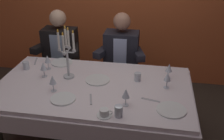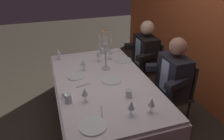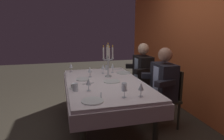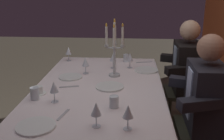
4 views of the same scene
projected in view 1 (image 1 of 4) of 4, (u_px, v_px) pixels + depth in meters
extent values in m
cube|color=white|center=(93.00, 87.00, 2.63)|extent=(1.90, 1.10, 0.04)
cube|color=white|center=(93.00, 96.00, 2.68)|extent=(1.94, 1.14, 0.18)
cylinder|color=#2D2E22|center=(37.00, 90.00, 3.30)|extent=(0.07, 0.07, 0.70)
cylinder|color=#2D2E22|center=(174.00, 103.00, 3.04)|extent=(0.07, 0.07, 0.70)
cylinder|color=silver|center=(69.00, 76.00, 2.76)|extent=(0.11, 0.11, 0.02)
cylinder|color=silver|center=(68.00, 63.00, 2.69)|extent=(0.02, 0.02, 0.28)
cylinder|color=silver|center=(66.00, 46.00, 2.61)|extent=(0.04, 0.04, 0.02)
cylinder|color=white|center=(66.00, 37.00, 2.57)|extent=(0.02, 0.02, 0.17)
ellipsoid|color=yellow|center=(65.00, 27.00, 2.53)|extent=(0.02, 0.02, 0.03)
cylinder|color=silver|center=(71.00, 52.00, 2.64)|extent=(0.08, 0.01, 0.01)
cylinder|color=silver|center=(74.00, 51.00, 2.62)|extent=(0.04, 0.04, 0.02)
cylinder|color=white|center=(73.00, 42.00, 2.58)|extent=(0.02, 0.02, 0.17)
ellipsoid|color=yellow|center=(73.00, 32.00, 2.53)|extent=(0.02, 0.02, 0.03)
cylinder|color=silver|center=(68.00, 51.00, 2.67)|extent=(0.01, 0.08, 0.01)
cylinder|color=silver|center=(69.00, 47.00, 2.70)|extent=(0.04, 0.04, 0.02)
cylinder|color=white|center=(68.00, 39.00, 2.66)|extent=(0.02, 0.02, 0.17)
ellipsoid|color=yellow|center=(68.00, 29.00, 2.61)|extent=(0.02, 0.02, 0.03)
cylinder|color=silver|center=(63.00, 52.00, 2.65)|extent=(0.07, 0.01, 0.01)
cylinder|color=silver|center=(59.00, 50.00, 2.64)|extent=(0.04, 0.04, 0.02)
cylinder|color=white|center=(59.00, 41.00, 2.60)|extent=(0.02, 0.02, 0.17)
ellipsoid|color=yellow|center=(58.00, 31.00, 2.56)|extent=(0.02, 0.02, 0.03)
cylinder|color=silver|center=(66.00, 54.00, 2.61)|extent=(0.01, 0.08, 0.01)
cylinder|color=silver|center=(64.00, 53.00, 2.57)|extent=(0.04, 0.04, 0.02)
cylinder|color=white|center=(63.00, 44.00, 2.52)|extent=(0.02, 0.02, 0.17)
ellipsoid|color=yellow|center=(63.00, 34.00, 2.48)|extent=(0.02, 0.02, 0.03)
cylinder|color=white|center=(171.00, 110.00, 2.23)|extent=(0.25, 0.25, 0.01)
cylinder|color=white|center=(63.00, 99.00, 2.38)|extent=(0.22, 0.22, 0.01)
cylinder|color=white|center=(98.00, 80.00, 2.70)|extent=(0.24, 0.24, 0.01)
cylinder|color=white|center=(62.00, 62.00, 3.07)|extent=(0.24, 0.24, 0.01)
cylinder|color=silver|center=(45.00, 76.00, 2.78)|extent=(0.06, 0.06, 0.00)
cylinder|color=silver|center=(44.00, 73.00, 2.76)|extent=(0.01, 0.01, 0.07)
cone|color=silver|center=(43.00, 66.00, 2.72)|extent=(0.07, 0.07, 0.08)
cylinder|color=silver|center=(54.00, 91.00, 2.52)|extent=(0.06, 0.06, 0.00)
cylinder|color=silver|center=(53.00, 87.00, 2.50)|extent=(0.01, 0.01, 0.07)
cone|color=silver|center=(52.00, 80.00, 2.46)|extent=(0.07, 0.07, 0.08)
cylinder|color=#E0D172|center=(53.00, 82.00, 2.48)|extent=(0.04, 0.04, 0.03)
cylinder|color=silver|center=(166.00, 88.00, 2.57)|extent=(0.06, 0.06, 0.00)
cylinder|color=silver|center=(167.00, 84.00, 2.55)|extent=(0.01, 0.01, 0.07)
cone|color=silver|center=(167.00, 77.00, 2.52)|extent=(0.07, 0.07, 0.08)
cylinder|color=maroon|center=(167.00, 79.00, 2.53)|extent=(0.04, 0.04, 0.03)
cylinder|color=silver|center=(168.00, 78.00, 2.74)|extent=(0.06, 0.06, 0.00)
cylinder|color=silver|center=(168.00, 75.00, 2.72)|extent=(0.01, 0.01, 0.07)
cone|color=silver|center=(169.00, 68.00, 2.69)|extent=(0.07, 0.07, 0.08)
cylinder|color=maroon|center=(169.00, 70.00, 2.70)|extent=(0.04, 0.04, 0.03)
cylinder|color=silver|center=(126.00, 105.00, 2.31)|extent=(0.06, 0.06, 0.00)
cylinder|color=silver|center=(126.00, 101.00, 2.29)|extent=(0.01, 0.01, 0.07)
cone|color=silver|center=(126.00, 93.00, 2.25)|extent=(0.07, 0.07, 0.08)
cylinder|color=#E0D172|center=(126.00, 96.00, 2.26)|extent=(0.04, 0.04, 0.03)
cylinder|color=silver|center=(49.00, 69.00, 2.94)|extent=(0.06, 0.06, 0.00)
cylinder|color=silver|center=(48.00, 65.00, 2.92)|extent=(0.01, 0.01, 0.07)
cone|color=silver|center=(47.00, 59.00, 2.88)|extent=(0.07, 0.07, 0.08)
cylinder|color=maroon|center=(48.00, 61.00, 2.89)|extent=(0.04, 0.04, 0.03)
cylinder|color=silver|center=(138.00, 77.00, 2.68)|extent=(0.07, 0.07, 0.09)
cylinder|color=silver|center=(119.00, 111.00, 2.14)|extent=(0.07, 0.07, 0.10)
cylinder|color=silver|center=(26.00, 65.00, 2.92)|extent=(0.07, 0.07, 0.09)
cylinder|color=white|center=(104.00, 115.00, 2.17)|extent=(0.12, 0.12, 0.01)
cylinder|color=white|center=(104.00, 112.00, 2.16)|extent=(0.08, 0.08, 0.05)
torus|color=white|center=(110.00, 113.00, 2.15)|extent=(0.04, 0.01, 0.04)
cube|color=#B7B7BC|center=(151.00, 100.00, 2.38)|extent=(0.17, 0.05, 0.01)
cube|color=#B7B7BC|center=(91.00, 99.00, 2.39)|extent=(0.06, 0.17, 0.01)
cube|color=#B7B7BC|center=(36.00, 61.00, 3.11)|extent=(0.07, 0.19, 0.01)
cylinder|color=#2D2E22|center=(47.00, 89.00, 3.60)|extent=(0.04, 0.04, 0.42)
cylinder|color=#2D2E22|center=(72.00, 91.00, 3.54)|extent=(0.04, 0.04, 0.42)
cylinder|color=#2D2E22|center=(56.00, 76.00, 3.92)|extent=(0.04, 0.04, 0.42)
cylinder|color=#2D2E22|center=(80.00, 78.00, 3.86)|extent=(0.04, 0.04, 0.42)
cube|color=#2D2E22|center=(62.00, 68.00, 3.63)|extent=(0.42, 0.42, 0.04)
cube|color=#2D2E22|center=(66.00, 47.00, 3.69)|extent=(0.38, 0.04, 0.44)
cube|color=black|center=(61.00, 49.00, 3.50)|extent=(0.42, 0.26, 0.54)
cube|color=#88A0B7|center=(57.00, 50.00, 3.36)|extent=(0.16, 0.01, 0.40)
sphere|color=#D4AC89|center=(58.00, 18.00, 3.32)|extent=(0.21, 0.21, 0.21)
cube|color=black|center=(41.00, 47.00, 3.42)|extent=(0.19, 0.34, 0.08)
cube|color=black|center=(74.00, 50.00, 3.36)|extent=(0.19, 0.34, 0.08)
cylinder|color=#2D2E22|center=(105.00, 94.00, 3.48)|extent=(0.04, 0.04, 0.42)
cylinder|color=#2D2E22|center=(133.00, 96.00, 3.42)|extent=(0.04, 0.04, 0.42)
cylinder|color=#2D2E22|center=(110.00, 81.00, 3.79)|extent=(0.04, 0.04, 0.42)
cylinder|color=#2D2E22|center=(135.00, 83.00, 3.74)|extent=(0.04, 0.04, 0.42)
cube|color=#2D2E22|center=(121.00, 73.00, 3.50)|extent=(0.42, 0.42, 0.04)
cube|color=#2D2E22|center=(123.00, 51.00, 3.56)|extent=(0.38, 0.04, 0.44)
cube|color=#22232B|center=(121.00, 53.00, 3.37)|extent=(0.42, 0.26, 0.54)
cube|color=#B2C6EB|center=(120.00, 55.00, 3.24)|extent=(0.16, 0.01, 0.40)
sphere|color=tan|center=(122.00, 21.00, 3.19)|extent=(0.21, 0.21, 0.21)
cube|color=#22232B|center=(103.00, 52.00, 3.30)|extent=(0.19, 0.34, 0.08)
cube|color=#22232B|center=(138.00, 54.00, 3.23)|extent=(0.19, 0.34, 0.08)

